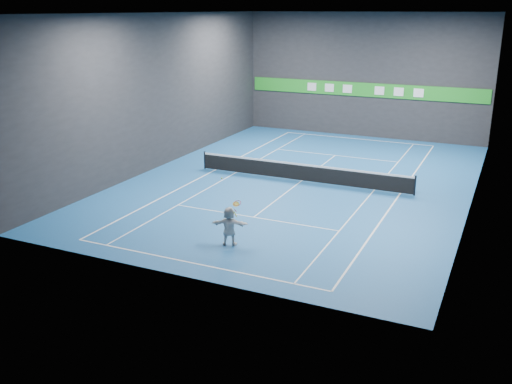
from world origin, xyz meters
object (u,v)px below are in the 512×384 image
at_px(player, 229,226).
at_px(tennis_net, 302,172).
at_px(tennis_racket, 237,205).
at_px(tennis_ball, 222,178).

distance_m(player, tennis_net, 9.74).
xyz_separation_m(tennis_net, tennis_racket, (0.78, -9.67, 1.22)).
xyz_separation_m(player, tennis_racket, (0.34, 0.05, 0.95)).
bearing_deg(tennis_net, player, -87.36).
height_order(tennis_ball, tennis_racket, tennis_ball).
relative_size(tennis_ball, tennis_racket, 0.10).
relative_size(player, tennis_racket, 2.26).
bearing_deg(player, tennis_ball, -32.27).
relative_size(tennis_net, tennis_racket, 17.39).
bearing_deg(tennis_ball, player, -14.45).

